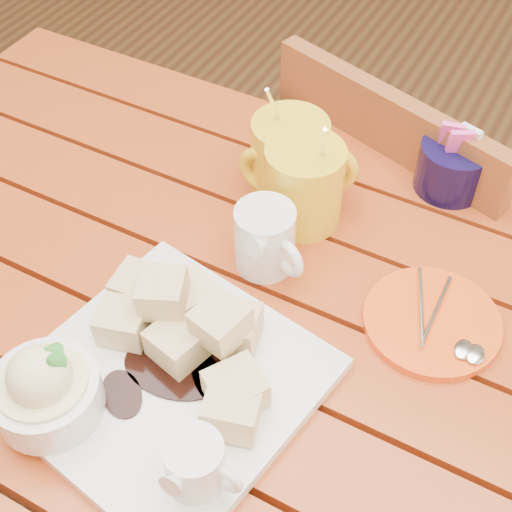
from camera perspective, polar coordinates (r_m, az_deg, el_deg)
The scene contains 8 objects.
table at distance 0.93m, azimuth -3.01°, elevation -8.50°, with size 1.20×0.79×0.75m.
dessert_plate at distance 0.76m, azimuth -9.22°, elevation -9.39°, with size 0.33×0.33×0.11m.
coffee_mug_left at distance 0.91m, azimuth 3.63°, elevation 5.86°, with size 0.14×0.10×0.17m.
coffee_mug_right at distance 0.94m, azimuth 2.89°, elevation 7.87°, with size 0.14×0.10×0.17m.
cream_pitcher at distance 0.85m, azimuth 0.81°, elevation 1.44°, with size 0.11×0.09×0.09m.
sugar_caddy at distance 1.00m, azimuth 15.47°, elevation 6.97°, with size 0.10×0.10×0.10m.
orange_saucer at distance 0.85m, azimuth 13.96°, elevation -5.15°, with size 0.16×0.16×0.02m.
chair_far at distance 1.32m, azimuth 11.39°, elevation 1.09°, with size 0.50×0.50×0.84m.
Camera 1 is at (0.29, -0.43, 1.41)m, focal length 50.00 mm.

